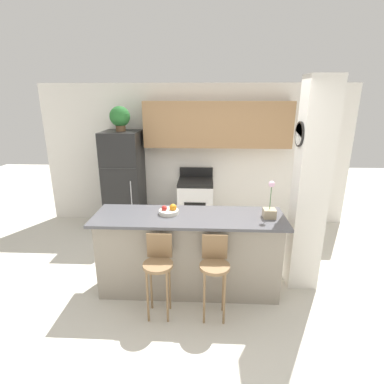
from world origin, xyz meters
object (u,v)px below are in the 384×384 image
object	(u,v)px
stove_range	(196,204)
potted_plant_on_fridge	(120,117)
orchid_vase	(270,209)
bar_stool_right	(215,267)
bar_stool_left	(159,265)
fruit_bowl	(169,211)
trash_bin	(153,223)
refrigerator	(124,181)

from	to	relation	value
stove_range	potted_plant_on_fridge	distance (m)	1.99
potted_plant_on_fridge	orchid_vase	bearing A→B (deg)	-39.83
stove_range	bar_stool_right	bearing A→B (deg)	-83.03
bar_stool_right	bar_stool_left	bearing A→B (deg)	180.00
stove_range	bar_stool_right	xyz separation A→B (m)	(0.29, -2.33, 0.14)
potted_plant_on_fridge	fruit_bowl	distance (m)	2.26
stove_range	trash_bin	size ratio (longest dim) A/B	2.82
trash_bin	stove_range	bearing A→B (deg)	21.45
refrigerator	fruit_bowl	xyz separation A→B (m)	(1.02, -1.77, 0.14)
bar_stool_left	fruit_bowl	distance (m)	0.68
bar_stool_left	fruit_bowl	size ratio (longest dim) A/B	3.98
orchid_vase	refrigerator	bearing A→B (deg)	140.17
trash_bin	orchid_vase	bearing A→B (deg)	-43.67
refrigerator	trash_bin	size ratio (longest dim) A/B	4.64
stove_range	bar_stool_left	xyz separation A→B (m)	(-0.31, -2.33, 0.14)
potted_plant_on_fridge	orchid_vase	world-z (taller)	potted_plant_on_fridge
refrigerator	stove_range	size ratio (longest dim) A/B	1.65
stove_range	trash_bin	bearing A→B (deg)	-158.55
refrigerator	fruit_bowl	distance (m)	2.04
potted_plant_on_fridge	trash_bin	world-z (taller)	potted_plant_on_fridge
bar_stool_right	potted_plant_on_fridge	xyz separation A→B (m)	(-1.56, 2.29, 1.39)
stove_range	potted_plant_on_fridge	bearing A→B (deg)	-178.20
potted_plant_on_fridge	trash_bin	xyz separation A→B (m)	(0.54, -0.25, -1.80)
bar_stool_left	trash_bin	bearing A→B (deg)	101.67
bar_stool_left	refrigerator	bearing A→B (deg)	112.69
refrigerator	fruit_bowl	size ratio (longest dim) A/B	7.58
potted_plant_on_fridge	orchid_vase	distance (m)	2.99
bar_stool_left	fruit_bowl	bearing A→B (deg)	83.57
orchid_vase	trash_bin	size ratio (longest dim) A/B	1.15
bar_stool_right	orchid_vase	bearing A→B (deg)	36.60
bar_stool_right	refrigerator	bearing A→B (deg)	124.14
orchid_vase	trash_bin	world-z (taller)	orchid_vase
stove_range	fruit_bowl	world-z (taller)	fruit_bowl
potted_plant_on_fridge	fruit_bowl	bearing A→B (deg)	-60.03
refrigerator	bar_stool_left	size ratio (longest dim) A/B	1.91
bar_stool_right	potted_plant_on_fridge	distance (m)	3.10
refrigerator	potted_plant_on_fridge	distance (m)	1.11
bar_stool_left	orchid_vase	distance (m)	1.40
refrigerator	bar_stool_right	distance (m)	2.79
stove_range	trash_bin	xyz separation A→B (m)	(-0.73, -0.29, -0.27)
refrigerator	orchid_vase	world-z (taller)	refrigerator
trash_bin	refrigerator	bearing A→B (deg)	155.15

